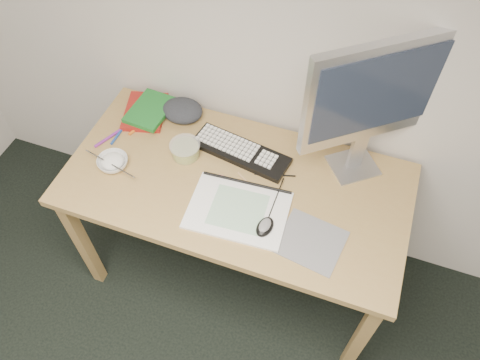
{
  "coord_description": "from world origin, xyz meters",
  "views": [
    {
      "loc": [
        0.27,
        0.37,
        2.27
      ],
      "look_at": [
        -0.1,
        1.39,
        0.83
      ],
      "focal_mm": 35.0,
      "sensor_mm": 36.0,
      "label": 1
    }
  ],
  "objects_px": {
    "keyboard": "(241,152)",
    "sketchpad": "(238,210)",
    "rice_bowl": "(113,163)",
    "monitor": "(374,97)",
    "desk": "(236,194)"
  },
  "relations": [
    {
      "from": "desk",
      "to": "rice_bowl",
      "type": "relative_size",
      "value": 11.02
    },
    {
      "from": "desk",
      "to": "keyboard",
      "type": "distance_m",
      "value": 0.18
    },
    {
      "from": "desk",
      "to": "monitor",
      "type": "distance_m",
      "value": 0.68
    },
    {
      "from": "sketchpad",
      "to": "monitor",
      "type": "distance_m",
      "value": 0.65
    },
    {
      "from": "rice_bowl",
      "to": "sketchpad",
      "type": "bearing_deg",
      "value": -3.66
    },
    {
      "from": "sketchpad",
      "to": "keyboard",
      "type": "relative_size",
      "value": 0.9
    },
    {
      "from": "rice_bowl",
      "to": "keyboard",
      "type": "bearing_deg",
      "value": 26.72
    },
    {
      "from": "monitor",
      "to": "rice_bowl",
      "type": "distance_m",
      "value": 1.06
    },
    {
      "from": "desk",
      "to": "monitor",
      "type": "relative_size",
      "value": 2.25
    },
    {
      "from": "desk",
      "to": "keyboard",
      "type": "height_order",
      "value": "keyboard"
    },
    {
      "from": "monitor",
      "to": "desk",
      "type": "bearing_deg",
      "value": 171.16
    },
    {
      "from": "keyboard",
      "to": "sketchpad",
      "type": "bearing_deg",
      "value": -62.8
    },
    {
      "from": "keyboard",
      "to": "rice_bowl",
      "type": "height_order",
      "value": "rice_bowl"
    },
    {
      "from": "desk",
      "to": "rice_bowl",
      "type": "bearing_deg",
      "value": -169.86
    },
    {
      "from": "rice_bowl",
      "to": "desk",
      "type": "bearing_deg",
      "value": 10.14
    }
  ]
}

